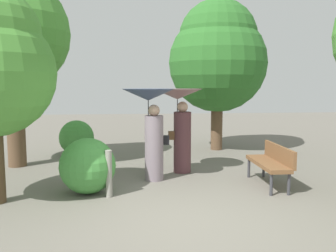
{
  "coord_description": "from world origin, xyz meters",
  "views": [
    {
      "loc": [
        -0.83,
        -5.32,
        2.07
      ],
      "look_at": [
        0.0,
        2.83,
        1.12
      ],
      "focal_mm": 38.46,
      "sensor_mm": 36.0,
      "label": 1
    }
  ],
  "objects_px": {
    "person_right": "(180,115)",
    "park_bench": "(272,161)",
    "tree_near_left": "(11,21)",
    "person_left": "(151,117)",
    "path_marker_post": "(109,174)",
    "tree_near_right": "(218,55)"
  },
  "relations": [
    {
      "from": "person_right",
      "to": "park_bench",
      "type": "distance_m",
      "value": 2.33
    },
    {
      "from": "tree_near_left",
      "to": "path_marker_post",
      "type": "height_order",
      "value": "tree_near_left"
    },
    {
      "from": "park_bench",
      "to": "person_left",
      "type": "bearing_deg",
      "value": -104.78
    },
    {
      "from": "person_left",
      "to": "park_bench",
      "type": "relative_size",
      "value": 1.31
    },
    {
      "from": "person_left",
      "to": "path_marker_post",
      "type": "relative_size",
      "value": 2.25
    },
    {
      "from": "person_left",
      "to": "person_right",
      "type": "bearing_deg",
      "value": -53.99
    },
    {
      "from": "person_left",
      "to": "path_marker_post",
      "type": "xyz_separation_m",
      "value": [
        -0.84,
        -1.11,
        -0.93
      ]
    },
    {
      "from": "person_left",
      "to": "person_right",
      "type": "xyz_separation_m",
      "value": [
        0.7,
        0.63,
        -0.0
      ]
    },
    {
      "from": "park_bench",
      "to": "tree_near_left",
      "type": "distance_m",
      "value": 6.93
    },
    {
      "from": "tree_near_left",
      "to": "tree_near_right",
      "type": "xyz_separation_m",
      "value": [
        5.59,
        1.79,
        -0.63
      ]
    },
    {
      "from": "person_right",
      "to": "tree_near_left",
      "type": "distance_m",
      "value": 4.71
    },
    {
      "from": "path_marker_post",
      "to": "tree_near_left",
      "type": "bearing_deg",
      "value": 131.5
    },
    {
      "from": "person_left",
      "to": "tree_near_left",
      "type": "distance_m",
      "value": 4.33
    },
    {
      "from": "tree_near_right",
      "to": "person_left",
      "type": "bearing_deg",
      "value": -123.18
    },
    {
      "from": "tree_near_left",
      "to": "tree_near_right",
      "type": "distance_m",
      "value": 5.91
    },
    {
      "from": "park_bench",
      "to": "path_marker_post",
      "type": "height_order",
      "value": "path_marker_post"
    },
    {
      "from": "person_right",
      "to": "path_marker_post",
      "type": "xyz_separation_m",
      "value": [
        -1.54,
        -1.74,
        -0.93
      ]
    },
    {
      "from": "tree_near_right",
      "to": "tree_near_left",
      "type": "bearing_deg",
      "value": -162.2
    },
    {
      "from": "person_right",
      "to": "park_bench",
      "type": "height_order",
      "value": "person_right"
    },
    {
      "from": "tree_near_left",
      "to": "tree_near_right",
      "type": "bearing_deg",
      "value": 17.8
    },
    {
      "from": "person_right",
      "to": "tree_near_left",
      "type": "bearing_deg",
      "value": 69.24
    },
    {
      "from": "park_bench",
      "to": "tree_near_right",
      "type": "bearing_deg",
      "value": -177.19
    }
  ]
}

